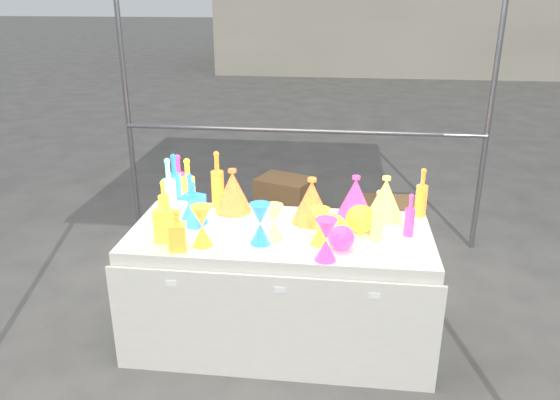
# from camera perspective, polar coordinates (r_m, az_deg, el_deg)

# --- Properties ---
(ground) EXTENTS (80.00, 80.00, 0.00)m
(ground) POSITION_cam_1_polar(r_m,az_deg,el_deg) (3.64, 0.00, -14.06)
(ground) COLOR slate
(ground) RESTS_ON ground
(display_table) EXTENTS (1.84, 0.83, 0.75)m
(display_table) POSITION_cam_1_polar(r_m,az_deg,el_deg) (3.43, -0.02, -9.05)
(display_table) COLOR silver
(display_table) RESTS_ON ground
(cardboard_box_closed) EXTENTS (0.61, 0.53, 0.37)m
(cardboard_box_closed) POSITION_cam_1_polar(r_m,az_deg,el_deg) (5.39, 0.49, 0.40)
(cardboard_box_closed) COLOR #A27649
(cardboard_box_closed) RESTS_ON ground
(cardboard_box_flat) EXTENTS (0.61, 0.44, 0.05)m
(cardboard_box_flat) POSITION_cam_1_polar(r_m,az_deg,el_deg) (5.76, 11.51, -0.36)
(cardboard_box_flat) COLOR #A27649
(cardboard_box_flat) RESTS_ON ground
(bottle_0) EXTENTS (0.11, 0.11, 0.34)m
(bottle_0) POSITION_cam_1_polar(r_m,az_deg,el_deg) (3.58, -9.58, 1.67)
(bottle_0) COLOR red
(bottle_0) RESTS_ON display_table
(bottle_1) EXTENTS (0.12, 0.12, 0.37)m
(bottle_1) POSITION_cam_1_polar(r_m,az_deg,el_deg) (3.61, -10.94, 1.92)
(bottle_1) COLOR #198C40
(bottle_1) RESTS_ON display_table
(bottle_2) EXTENTS (0.11, 0.11, 0.38)m
(bottle_2) POSITION_cam_1_polar(r_m,az_deg,el_deg) (3.59, -6.56, 2.18)
(bottle_2) COLOR yellow
(bottle_2) RESTS_ON display_table
(bottle_3) EXTENTS (0.11, 0.11, 0.35)m
(bottle_3) POSITION_cam_1_polar(r_m,az_deg,el_deg) (3.67, -10.53, 2.08)
(bottle_3) COLOR #1C51A6
(bottle_3) RESTS_ON display_table
(bottle_5) EXTENTS (0.10, 0.10, 0.39)m
(bottle_5) POSITION_cam_1_polar(r_m,az_deg,el_deg) (3.47, -11.51, 1.25)
(bottle_5) COLOR #DB2B6E
(bottle_5) RESTS_ON display_table
(bottle_6) EXTENTS (0.08, 0.08, 0.27)m
(bottle_6) POSITION_cam_1_polar(r_m,az_deg,el_deg) (3.44, -12.04, -0.09)
(bottle_6) COLOR red
(bottle_6) RESTS_ON display_table
(bottle_7) EXTENTS (0.10, 0.10, 0.33)m
(bottle_7) POSITION_cam_1_polar(r_m,az_deg,el_deg) (3.32, -9.31, -0.02)
(bottle_7) COLOR #198C40
(bottle_7) RESTS_ON display_table
(decanter_0) EXTENTS (0.13, 0.13, 0.29)m
(decanter_0) POSITION_cam_1_polar(r_m,az_deg,el_deg) (3.16, -11.72, -1.78)
(decanter_0) COLOR red
(decanter_0) RESTS_ON display_table
(decanter_1) EXTENTS (0.11, 0.11, 0.25)m
(decanter_1) POSITION_cam_1_polar(r_m,az_deg,el_deg) (3.04, -10.68, -3.04)
(decanter_1) COLOR yellow
(decanter_1) RESTS_ON display_table
(decanter_2) EXTENTS (0.15, 0.15, 0.28)m
(decanter_2) POSITION_cam_1_polar(r_m,az_deg,el_deg) (3.33, -9.09, -0.37)
(decanter_2) COLOR #198C40
(decanter_2) RESTS_ON display_table
(hourglass_0) EXTENTS (0.13, 0.13, 0.24)m
(hourglass_0) POSITION_cam_1_polar(r_m,az_deg,el_deg) (3.08, -8.15, -2.70)
(hourglass_0) COLOR yellow
(hourglass_0) RESTS_ON display_table
(hourglass_1) EXTENTS (0.15, 0.15, 0.24)m
(hourglass_1) POSITION_cam_1_polar(r_m,az_deg,el_deg) (2.90, 4.82, -4.16)
(hourglass_1) COLOR #1C51A6
(hourglass_1) RESTS_ON display_table
(hourglass_2) EXTENTS (0.13, 0.13, 0.21)m
(hourglass_2) POSITION_cam_1_polar(r_m,az_deg,el_deg) (3.12, -0.64, -2.34)
(hourglass_2) COLOR #15857A
(hourglass_2) RESTS_ON display_table
(hourglass_3) EXTENTS (0.12, 0.12, 0.22)m
(hourglass_3) POSITION_cam_1_polar(r_m,az_deg,el_deg) (3.18, -10.38, -2.21)
(hourglass_3) COLOR #DB2B6E
(hourglass_3) RESTS_ON display_table
(hourglass_4) EXTENTS (0.12, 0.12, 0.22)m
(hourglass_4) POSITION_cam_1_polar(r_m,az_deg,el_deg) (3.07, 4.21, -2.79)
(hourglass_4) COLOR red
(hourglass_4) RESTS_ON display_table
(hourglass_5) EXTENTS (0.16, 0.16, 0.24)m
(hourglass_5) POSITION_cam_1_polar(r_m,az_deg,el_deg) (3.07, -2.08, -2.51)
(hourglass_5) COLOR #198C40
(hourglass_5) RESTS_ON display_table
(globe_0) EXTENTS (0.19, 0.19, 0.14)m
(globe_0) POSITION_cam_1_polar(r_m,az_deg,el_deg) (3.14, 5.39, -3.03)
(globe_0) COLOR red
(globe_0) RESTS_ON display_table
(globe_2) EXTENTS (0.19, 0.19, 0.15)m
(globe_2) POSITION_cam_1_polar(r_m,az_deg,el_deg) (3.27, 8.44, -2.08)
(globe_2) COLOR yellow
(globe_2) RESTS_ON display_table
(globe_3) EXTENTS (0.18, 0.18, 0.12)m
(globe_3) POSITION_cam_1_polar(r_m,az_deg,el_deg) (3.04, 6.40, -4.06)
(globe_3) COLOR #1C51A6
(globe_3) RESTS_ON display_table
(lampshade_0) EXTENTS (0.29, 0.29, 0.29)m
(lampshade_0) POSITION_cam_1_polar(r_m,az_deg,el_deg) (3.52, -4.95, 1.02)
(lampshade_0) COLOR yellow
(lampshade_0) RESTS_ON display_table
(lampshade_1) EXTENTS (0.25, 0.25, 0.29)m
(lampshade_1) POSITION_cam_1_polar(r_m,az_deg,el_deg) (3.35, 3.32, -0.02)
(lampshade_1) COLOR yellow
(lampshade_1) RESTS_ON display_table
(lampshade_2) EXTENTS (0.23, 0.23, 0.27)m
(lampshade_2) POSITION_cam_1_polar(r_m,az_deg,el_deg) (3.45, 7.87, 0.37)
(lampshade_2) COLOR #1C51A6
(lampshade_2) RESTS_ON display_table
(lampshade_3) EXTENTS (0.27, 0.27, 0.28)m
(lampshade_3) POSITION_cam_1_polar(r_m,az_deg,el_deg) (3.46, 10.95, 0.26)
(lampshade_3) COLOR #15857A
(lampshade_3) RESTS_ON display_table
(bottle_8) EXTENTS (0.09, 0.09, 0.31)m
(bottle_8) POSITION_cam_1_polar(r_m,az_deg,el_deg) (3.56, 14.57, 0.83)
(bottle_8) COLOR #198C40
(bottle_8) RESTS_ON display_table
(bottle_9) EXTENTS (0.09, 0.09, 0.32)m
(bottle_9) POSITION_cam_1_polar(r_m,az_deg,el_deg) (3.54, 14.60, 0.79)
(bottle_9) COLOR yellow
(bottle_9) RESTS_ON display_table
(bottle_10) EXTENTS (0.08, 0.08, 0.26)m
(bottle_10) POSITION_cam_1_polar(r_m,az_deg,el_deg) (3.25, 13.41, -1.52)
(bottle_10) COLOR #1C51A6
(bottle_10) RESTS_ON display_table
(bottle_11) EXTENTS (0.09, 0.09, 0.31)m
(bottle_11) POSITION_cam_1_polar(r_m,az_deg,el_deg) (3.15, 10.18, -1.58)
(bottle_11) COLOR #15857A
(bottle_11) RESTS_ON display_table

